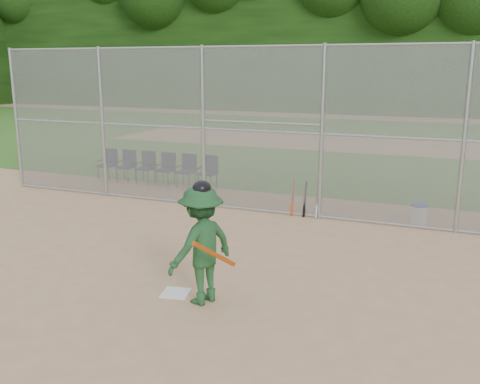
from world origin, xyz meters
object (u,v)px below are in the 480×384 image
at_px(batter_at_plate, 201,244).
at_px(chair_0, 107,165).
at_px(water_cooler, 419,214).
at_px(home_plate, 176,293).

distance_m(batter_at_plate, chair_0, 9.69).
height_order(batter_at_plate, water_cooler, batter_at_plate).
bearing_deg(home_plate, water_cooler, 58.98).
relative_size(home_plate, chair_0, 0.43).
height_order(water_cooler, chair_0, chair_0).
xyz_separation_m(home_plate, batter_at_plate, (0.51, -0.10, 0.91)).
bearing_deg(chair_0, batter_at_plate, -46.03).
height_order(batter_at_plate, chair_0, batter_at_plate).
relative_size(batter_at_plate, water_cooler, 3.95).
relative_size(batter_at_plate, chair_0, 1.98).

